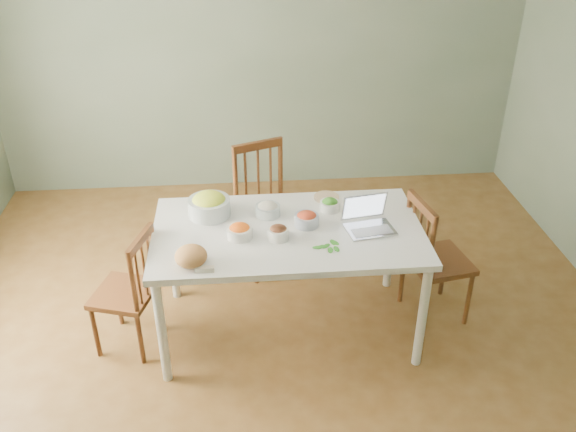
{
  "coord_description": "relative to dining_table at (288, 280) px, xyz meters",
  "views": [
    {
      "loc": [
        -0.22,
        -3.2,
        2.92
      ],
      "look_at": [
        0.07,
        0.19,
        0.93
      ],
      "focal_mm": 38.2,
      "sensor_mm": 36.0,
      "label": 1
    }
  ],
  "objects": [
    {
      "name": "floor",
      "position": [
        -0.07,
        -0.19,
        -0.41
      ],
      "size": [
        5.0,
        5.0,
        0.0
      ],
      "primitive_type": "cube",
      "color": "brown",
      "rests_on": "ground"
    },
    {
      "name": "wall_back",
      "position": [
        -0.07,
        2.31,
        0.94
      ],
      "size": [
        5.0,
        0.0,
        2.7
      ],
      "primitive_type": "cube",
      "color": "slate",
      "rests_on": "ground"
    },
    {
      "name": "dining_table",
      "position": [
        0.0,
        0.0,
        0.0
      ],
      "size": [
        1.76,
        0.99,
        0.83
      ],
      "primitive_type": null,
      "color": "white",
      "rests_on": "floor"
    },
    {
      "name": "chair_far",
      "position": [
        -0.08,
        0.8,
        0.1
      ],
      "size": [
        0.58,
        0.57,
        1.03
      ],
      "primitive_type": null,
      "rotation": [
        0.0,
        0.0,
        0.36
      ],
      "color": "#41240E",
      "rests_on": "floor"
    },
    {
      "name": "chair_left",
      "position": [
        -1.1,
        -0.06,
        0.03
      ],
      "size": [
        0.47,
        0.49,
        0.89
      ],
      "primitive_type": null,
      "rotation": [
        0.0,
        0.0,
        -1.87
      ],
      "color": "#41240E",
      "rests_on": "floor"
    },
    {
      "name": "chair_right",
      "position": [
        1.08,
        0.08,
        0.07
      ],
      "size": [
        0.48,
        0.49,
        0.96
      ],
      "primitive_type": null,
      "rotation": [
        0.0,
        0.0,
        1.76
      ],
      "color": "#41240E",
      "rests_on": "floor"
    },
    {
      "name": "bread_boule",
      "position": [
        -0.61,
        -0.35,
        0.48
      ],
      "size": [
        0.25,
        0.25,
        0.13
      ],
      "primitive_type": "ellipsoid",
      "rotation": [
        0.0,
        0.0,
        0.33
      ],
      "color": "#B6753C",
      "rests_on": "dining_table"
    },
    {
      "name": "butter_stick",
      "position": [
        -0.53,
        -0.43,
        0.43
      ],
      "size": [
        0.12,
        0.04,
        0.03
      ],
      "primitive_type": "cube",
      "rotation": [
        0.0,
        0.0,
        -0.03
      ],
      "color": "beige",
      "rests_on": "dining_table"
    },
    {
      "name": "bowl_squash",
      "position": [
        -0.51,
        0.23,
        0.49
      ],
      "size": [
        0.33,
        0.33,
        0.16
      ],
      "primitive_type": null,
      "rotation": [
        0.0,
        0.0,
        0.17
      ],
      "color": "yellow",
      "rests_on": "dining_table"
    },
    {
      "name": "bowl_carrot",
      "position": [
        -0.31,
        -0.07,
        0.46
      ],
      "size": [
        0.17,
        0.17,
        0.09
      ],
      "primitive_type": null,
      "rotation": [
        0.0,
        0.0,
        0.01
      ],
      "color": "orange",
      "rests_on": "dining_table"
    },
    {
      "name": "bowl_onion",
      "position": [
        -0.12,
        0.2,
        0.46
      ],
      "size": [
        0.19,
        0.19,
        0.09
      ],
      "primitive_type": null,
      "rotation": [
        0.0,
        0.0,
        -0.12
      ],
      "color": "white",
      "rests_on": "dining_table"
    },
    {
      "name": "bowl_mushroom",
      "position": [
        -0.07,
        -0.11,
        0.46
      ],
      "size": [
        0.17,
        0.17,
        0.09
      ],
      "primitive_type": null,
      "rotation": [
        0.0,
        0.0,
        0.32
      ],
      "color": "#371E11",
      "rests_on": "dining_table"
    },
    {
      "name": "bowl_redpep",
      "position": [
        0.13,
        0.04,
        0.46
      ],
      "size": [
        0.19,
        0.19,
        0.1
      ],
      "primitive_type": null,
      "rotation": [
        0.0,
        0.0,
        -0.21
      ],
      "color": "#B33014",
      "rests_on": "dining_table"
    },
    {
      "name": "bowl_broccoli",
      "position": [
        0.31,
        0.23,
        0.46
      ],
      "size": [
        0.18,
        0.18,
        0.09
      ],
      "primitive_type": null,
      "rotation": [
        0.0,
        0.0,
        -0.43
      ],
      "color": "#1A4A10",
      "rests_on": "dining_table"
    },
    {
      "name": "flatbread",
      "position": [
        0.31,
        0.4,
        0.42
      ],
      "size": [
        0.21,
        0.21,
        0.02
      ],
      "primitive_type": "cylinder",
      "rotation": [
        0.0,
        0.0,
        0.2
      ],
      "color": "tan",
      "rests_on": "dining_table"
    },
    {
      "name": "basil_bunch",
      "position": [
        0.22,
        -0.23,
        0.42
      ],
      "size": [
        0.19,
        0.19,
        0.02
      ],
      "primitive_type": null,
      "color": "#127411",
      "rests_on": "dining_table"
    },
    {
      "name": "laptop",
      "position": [
        0.53,
        -0.06,
        0.52
      ],
      "size": [
        0.34,
        0.3,
        0.21
      ],
      "primitive_type": null,
      "rotation": [
        0.0,
        0.0,
        0.17
      ],
      "color": "#BBBBC2",
      "rests_on": "dining_table"
    }
  ]
}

